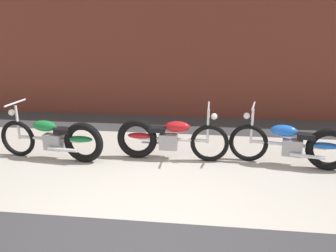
# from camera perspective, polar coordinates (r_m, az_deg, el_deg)

# --- Properties ---
(ground_plane) EXTENTS (80.00, 80.00, 0.00)m
(ground_plane) POSITION_cam_1_polar(r_m,az_deg,el_deg) (4.48, -3.78, -15.46)
(ground_plane) COLOR #38383A
(sidewalk_slab) EXTENTS (36.00, 3.50, 0.01)m
(sidewalk_slab) POSITION_cam_1_polar(r_m,az_deg,el_deg) (6.01, -0.73, -6.51)
(sidewalk_slab) COLOR #B2ADA3
(sidewalk_slab) RESTS_ON ground
(brick_building_wall) EXTENTS (36.00, 0.50, 5.57)m
(brick_building_wall) POSITION_cam_1_polar(r_m,az_deg,el_deg) (8.95, 2.27, 19.48)
(brick_building_wall) COLOR brown
(brick_building_wall) RESTS_ON ground
(motorcycle_green) EXTENTS (2.01, 0.59, 1.03)m
(motorcycle_green) POSITION_cam_1_polar(r_m,az_deg,el_deg) (6.42, -17.76, -2.01)
(motorcycle_green) COLOR black
(motorcycle_green) RESTS_ON ground
(motorcycle_red) EXTENTS (2.01, 0.58, 1.03)m
(motorcycle_red) POSITION_cam_1_polar(r_m,az_deg,el_deg) (6.15, -0.64, -2.01)
(motorcycle_red) COLOR black
(motorcycle_red) RESTS_ON ground
(motorcycle_blue) EXTENTS (1.99, 0.69, 1.03)m
(motorcycle_blue) POSITION_cam_1_polar(r_m,az_deg,el_deg) (6.23, 20.57, -2.88)
(motorcycle_blue) COLOR black
(motorcycle_blue) RESTS_ON ground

